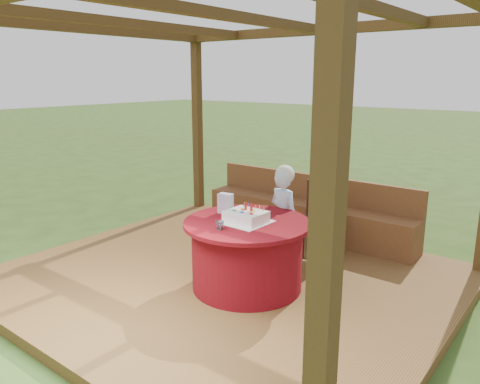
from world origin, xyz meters
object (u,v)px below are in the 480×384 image
bench (307,216)px  table (247,254)px  birthday_cake (246,217)px  gift_bag (225,203)px  chair (322,215)px  drinking_glass (220,225)px  elderly_woman (284,216)px

bench → table: bearing=-79.0°
birthday_cake → gift_bag: size_ratio=2.10×
table → chair: chair is taller
table → drinking_glass: bearing=-97.4°
elderly_woman → gift_bag: 0.71m
chair → birthday_cake: size_ratio=2.01×
birthday_cake → gift_bag: 0.38m
elderly_woman → gift_bag: (-0.35, -0.58, 0.21)m
bench → chair: size_ratio=3.41×
chair → bench: bearing=134.3°
gift_bag → drinking_glass: 0.55m
table → bench: bearing=101.0°
chair → drinking_glass: 1.69m
table → birthday_cake: bearing=-74.8°
chair → elderly_woman: 0.65m
birthday_cake → elderly_woman: bearing=90.7°
chair → elderly_woman: (-0.15, -0.62, 0.11)m
bench → birthday_cake: 1.93m
bench → table: (0.35, -1.80, 0.09)m
gift_bag → chair: bearing=58.2°
bench → gift_bag: (-0.00, -1.71, 0.54)m
gift_bag → drinking_glass: size_ratio=2.36×
bench → drinking_glass: 2.24m
gift_bag → table: bearing=-23.9°
table → chair: (0.15, 1.30, 0.13)m
elderly_woman → gift_bag: bearing=-121.1°
bench → gift_bag: bearing=-90.1°
table → gift_bag: (-0.35, 0.09, 0.45)m
birthday_cake → drinking_glass: birthday_cake is taller
bench → elderly_woman: size_ratio=2.57×
chair → gift_bag: size_ratio=4.22×
drinking_glass → birthday_cake: bearing=80.6°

